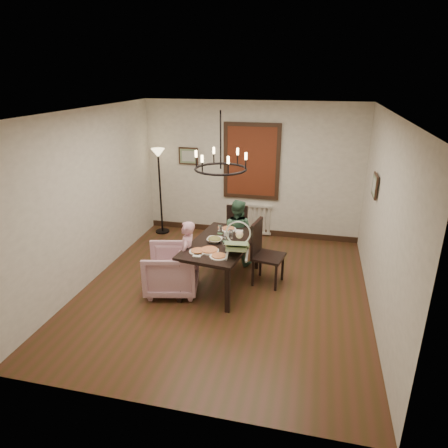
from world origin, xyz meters
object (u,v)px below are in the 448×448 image
at_px(baby_bouncer, 237,243).
at_px(drinking_glass, 224,241).
at_px(dining_table, 221,247).
at_px(chair_far, 235,231).
at_px(armchair, 171,270).
at_px(floor_lamp, 160,193).
at_px(seated_man, 237,237).
at_px(chair_right, 269,253).
at_px(elderly_woman, 187,262).

xyz_separation_m(baby_bouncer, drinking_glass, (-0.27, 0.32, -0.11)).
distance_m(dining_table, chair_far, 1.24).
relative_size(dining_table, armchair, 2.09).
bearing_deg(armchair, floor_lamp, -167.70).
bearing_deg(seated_man, chair_right, 145.33).
distance_m(chair_far, drinking_glass, 1.35).
distance_m(elderly_woman, drinking_glass, 0.68).
height_order(elderly_woman, floor_lamp, floor_lamp).
height_order(chair_far, floor_lamp, floor_lamp).
bearing_deg(floor_lamp, chair_far, -21.96).
height_order(chair_far, elderly_woman, elderly_woman).
bearing_deg(baby_bouncer, elderly_woman, 165.52).
relative_size(chair_far, armchair, 1.12).
relative_size(dining_table, elderly_woman, 1.78).
distance_m(armchair, drinking_glass, 0.96).
height_order(seated_man, baby_bouncer, baby_bouncer).
bearing_deg(elderly_woman, dining_table, 115.36).
height_order(elderly_woman, drinking_glass, elderly_woman).
distance_m(dining_table, armchair, 0.87).
xyz_separation_m(armchair, seated_man, (0.81, 1.24, 0.13)).
relative_size(dining_table, floor_lamp, 0.95).
xyz_separation_m(drinking_glass, floor_lamp, (-1.87, 2.02, 0.08)).
xyz_separation_m(armchair, baby_bouncer, (1.06, 0.01, 0.56)).
bearing_deg(seated_man, floor_lamp, -21.19).
bearing_deg(chair_right, seated_man, 56.51).
height_order(chair_right, drinking_glass, chair_right).
xyz_separation_m(chair_far, baby_bouncer, (0.36, -1.61, 0.47)).
bearing_deg(chair_far, drinking_glass, -89.22).
distance_m(elderly_woman, seated_man, 1.26).
relative_size(chair_far, floor_lamp, 0.51).
relative_size(chair_far, elderly_woman, 0.96).
relative_size(elderly_woman, drinking_glass, 7.73).
height_order(elderly_woman, seated_man, seated_man).
relative_size(armchair, baby_bouncer, 1.53).
bearing_deg(chair_far, baby_bouncer, -80.40).
distance_m(armchair, seated_man, 1.49).
bearing_deg(floor_lamp, baby_bouncer, -47.39).
bearing_deg(elderly_woman, armchair, -65.26).
bearing_deg(chair_far, armchair, -116.34).
height_order(chair_far, baby_bouncer, baby_bouncer).
bearing_deg(dining_table, elderly_woman, -142.70).
xyz_separation_m(chair_far, floor_lamp, (-1.79, 0.72, 0.44)).
bearing_deg(chair_right, dining_table, 115.74).
xyz_separation_m(chair_far, drinking_glass, (0.08, -1.30, 0.36)).
bearing_deg(dining_table, floor_lamp, 140.44).
xyz_separation_m(chair_right, elderly_woman, (-1.24, -0.48, -0.06)).
bearing_deg(dining_table, chair_far, 98.15).
bearing_deg(dining_table, armchair, -142.90).
distance_m(chair_far, floor_lamp, 1.98).
height_order(armchair, seated_man, seated_man).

